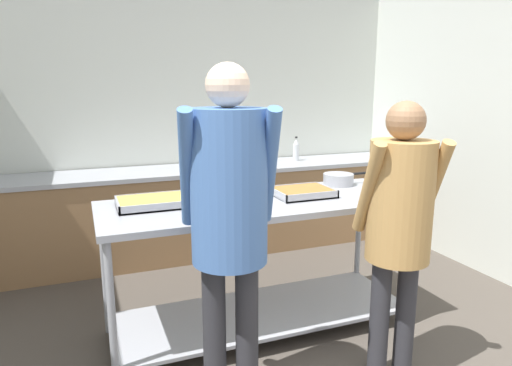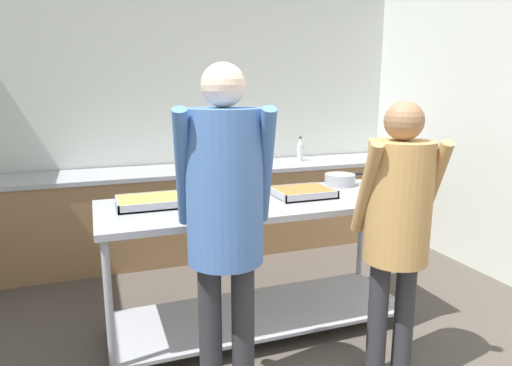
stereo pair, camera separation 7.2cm
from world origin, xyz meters
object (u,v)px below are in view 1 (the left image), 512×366
object	(u,v)px
serving_tray_vegetables	(302,192)
water_bottle	(296,150)
broccoli_bowl	(217,197)
plate_stack	(246,191)
serving_tray_roast	(155,202)
sauce_pan	(339,179)
guest_serving_right	(229,206)
guest_serving_left	(399,214)

from	to	relation	value
serving_tray_vegetables	water_bottle	bearing A→B (deg)	65.26
broccoli_bowl	plate_stack	xyz separation A→B (m)	(0.26, 0.18, -0.02)
broccoli_bowl	water_bottle	size ratio (longest dim) A/B	0.92
plate_stack	serving_tray_vegetables	bearing A→B (deg)	-30.18
broccoli_bowl	plate_stack	bearing A→B (deg)	34.61
serving_tray_roast	plate_stack	bearing A→B (deg)	9.18
broccoli_bowl	serving_tray_vegetables	distance (m)	0.61
serving_tray_roast	sauce_pan	world-z (taller)	sauce_pan
guest_serving_right	plate_stack	bearing A→B (deg)	65.30
serving_tray_vegetables	sauce_pan	xyz separation A→B (m)	(0.42, 0.22, 0.02)
sauce_pan	guest_serving_left	distance (m)	1.03
guest_serving_right	serving_tray_vegetables	bearing A→B (deg)	42.61
serving_tray_vegetables	sauce_pan	distance (m)	0.48
serving_tray_vegetables	water_bottle	xyz separation A→B (m)	(0.77, 1.66, 0.04)
serving_tray_roast	guest_serving_left	size ratio (longest dim) A/B	0.29
sauce_pan	water_bottle	world-z (taller)	water_bottle
serving_tray_vegetables	guest_serving_right	world-z (taller)	guest_serving_right
serving_tray_vegetables	sauce_pan	size ratio (longest dim) A/B	1.07
broccoli_bowl	guest_serving_left	bearing A→B (deg)	-44.76
serving_tray_vegetables	sauce_pan	world-z (taller)	sauce_pan
serving_tray_roast	guest_serving_right	world-z (taller)	guest_serving_right
serving_tray_roast	broccoli_bowl	world-z (taller)	broccoli_bowl
guest_serving_right	water_bottle	size ratio (longest dim) A/B	6.84
plate_stack	guest_serving_right	xyz separation A→B (m)	(-0.41, -0.90, 0.15)
broccoli_bowl	sauce_pan	distance (m)	1.05
serving_tray_vegetables	guest_serving_left	world-z (taller)	guest_serving_left
broccoli_bowl	sauce_pan	bearing A→B (deg)	11.02
sauce_pan	guest_serving_right	world-z (taller)	guest_serving_right
water_bottle	plate_stack	bearing A→B (deg)	-127.24
serving_tray_roast	plate_stack	distance (m)	0.66
serving_tray_vegetables	broccoli_bowl	bearing A→B (deg)	178.34
guest_serving_left	guest_serving_right	distance (m)	0.97
plate_stack	guest_serving_right	distance (m)	1.00
guest_serving_left	guest_serving_right	world-z (taller)	guest_serving_right
serving_tray_roast	guest_serving_right	size ratio (longest dim) A/B	0.26
broccoli_bowl	sauce_pan	world-z (taller)	broccoli_bowl
guest_serving_left	plate_stack	bearing A→B (deg)	118.91
serving_tray_roast	plate_stack	size ratio (longest dim) A/B	2.11
plate_stack	sauce_pan	xyz separation A→B (m)	(0.77, 0.02, 0.02)
serving_tray_roast	serving_tray_vegetables	distance (m)	1.01
serving_tray_roast	water_bottle	distance (m)	2.36
broccoli_bowl	plate_stack	world-z (taller)	broccoli_bowl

